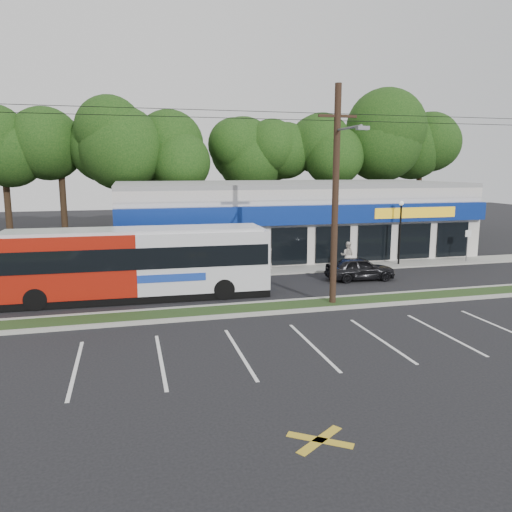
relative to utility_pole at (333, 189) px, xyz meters
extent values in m
plane|color=black|center=(-2.83, -0.93, -5.41)|extent=(120.00, 120.00, 0.00)
cube|color=#203114|center=(-2.83, 0.07, -5.35)|extent=(40.00, 1.60, 0.12)
cube|color=#9E9E93|center=(-2.83, -0.78, -5.34)|extent=(40.00, 0.25, 0.14)
cube|color=#9E9E93|center=(-2.83, 0.92, -5.34)|extent=(40.00, 0.25, 0.14)
cube|color=#9E9E93|center=(2.17, 8.07, -5.36)|extent=(32.00, 2.20, 0.10)
cube|color=#B8B2AB|center=(2.67, 15.07, -2.91)|extent=(25.00, 12.00, 5.00)
cube|color=navy|center=(2.67, 8.82, -2.01)|extent=(25.00, 0.50, 1.20)
cube|color=black|center=(2.67, 9.01, -4.01)|extent=(24.00, 0.12, 2.40)
cube|color=yellow|center=(9.67, 8.55, -2.01)|extent=(6.00, 0.06, 0.70)
cube|color=gray|center=(2.67, 15.07, -0.26)|extent=(25.00, 12.00, 0.30)
cylinder|color=black|center=(0.17, 0.07, -0.41)|extent=(0.30, 0.30, 10.00)
cube|color=black|center=(0.17, 0.07, 3.19)|extent=(1.80, 0.12, 0.12)
cylinder|color=#59595E|center=(0.17, -1.13, 2.59)|extent=(0.10, 2.40, 0.10)
cube|color=#59595E|center=(0.17, -2.43, 2.49)|extent=(0.50, 0.25, 0.15)
cylinder|color=black|center=(-2.83, 0.07, 3.29)|extent=(50.00, 0.02, 0.02)
cylinder|color=black|center=(-2.83, 0.07, 2.99)|extent=(50.00, 0.02, 0.02)
cylinder|color=black|center=(8.17, 7.87, -3.41)|extent=(0.12, 0.12, 4.00)
sphere|color=silver|center=(8.17, 7.87, -1.31)|extent=(0.30, 0.30, 0.30)
cylinder|color=#59595E|center=(13.17, 7.67, -4.31)|extent=(0.06, 0.06, 2.20)
cube|color=white|center=(13.17, 7.62, -3.41)|extent=(0.45, 0.04, 0.45)
cylinder|color=black|center=(-18.83, 25.07, -2.55)|extent=(0.56, 0.56, 5.72)
sphere|color=black|center=(-18.83, 25.07, 3.04)|extent=(6.76, 6.76, 6.76)
cylinder|color=black|center=(-13.83, 25.07, -2.55)|extent=(0.56, 0.56, 5.72)
sphere|color=black|center=(-13.83, 25.07, 3.04)|extent=(6.76, 6.76, 6.76)
cylinder|color=black|center=(-8.83, 25.07, -2.55)|extent=(0.56, 0.56, 5.72)
sphere|color=black|center=(-8.83, 25.07, 3.04)|extent=(6.76, 6.76, 6.76)
cylinder|color=black|center=(-3.83, 25.07, -2.55)|extent=(0.56, 0.56, 5.72)
sphere|color=black|center=(-3.83, 25.07, 3.04)|extent=(6.76, 6.76, 6.76)
cylinder|color=black|center=(1.17, 25.07, -2.55)|extent=(0.56, 0.56, 5.72)
sphere|color=black|center=(1.17, 25.07, 3.04)|extent=(6.76, 6.76, 6.76)
cylinder|color=black|center=(6.17, 25.07, -2.55)|extent=(0.56, 0.56, 5.72)
sphere|color=black|center=(6.17, 25.07, 3.04)|extent=(6.76, 6.76, 6.76)
cylinder|color=black|center=(11.17, 25.07, -2.55)|extent=(0.56, 0.56, 5.72)
sphere|color=black|center=(11.17, 25.07, 3.04)|extent=(6.76, 6.76, 6.76)
cylinder|color=black|center=(16.17, 25.07, -2.55)|extent=(0.56, 0.56, 5.72)
sphere|color=black|center=(16.17, 25.07, 3.04)|extent=(6.76, 6.76, 6.76)
cylinder|color=black|center=(21.17, 25.07, -2.55)|extent=(0.56, 0.56, 5.72)
sphere|color=black|center=(21.17, 25.07, 3.04)|extent=(6.76, 6.76, 6.76)
cube|color=#98170B|center=(-11.87, 3.66, -3.57)|extent=(6.48, 2.85, 2.94)
cube|color=silver|center=(-5.46, 3.48, -3.57)|extent=(6.48, 2.85, 2.94)
cube|color=black|center=(-8.67, 3.57, -5.21)|extent=(12.89, 2.98, 0.37)
cube|color=black|center=(-8.67, 3.57, -3.22)|extent=(12.63, 3.08, 1.01)
cube|color=black|center=(-2.23, 3.39, -3.38)|extent=(0.12, 2.27, 1.50)
cube|color=#193899|center=(-7.10, 2.18, -4.19)|extent=(3.20, 0.12, 0.37)
cube|color=silver|center=(-8.67, 3.57, -2.05)|extent=(12.24, 2.74, 0.19)
cylinder|color=black|center=(-13.19, 2.48, -4.90)|extent=(1.03, 0.33, 1.03)
cylinder|color=black|center=(-13.12, 4.91, -4.90)|extent=(1.03, 0.33, 1.03)
cylinder|color=black|center=(-4.60, 2.24, -4.90)|extent=(1.03, 0.33, 1.03)
cylinder|color=black|center=(-4.53, 4.67, -4.90)|extent=(1.03, 0.33, 1.03)
imported|color=black|center=(3.76, 4.57, -4.75)|extent=(3.99, 1.77, 1.34)
imported|color=beige|center=(-0.83, 7.57, -4.62)|extent=(0.69, 0.64, 1.59)
imported|color=beige|center=(4.36, 7.57, -4.53)|extent=(1.09, 1.03, 1.77)
camera|label=1|loc=(-8.99, -21.04, 0.92)|focal=35.00mm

